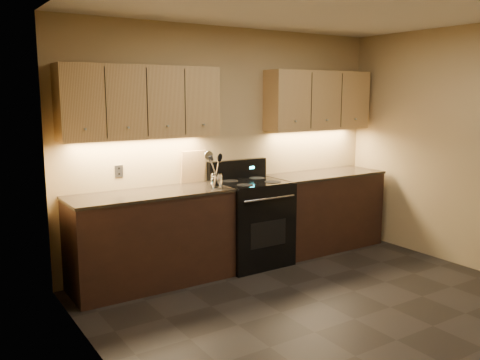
{
  "coord_description": "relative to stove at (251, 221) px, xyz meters",
  "views": [
    {
      "loc": [
        -3.01,
        -2.85,
        1.88
      ],
      "look_at": [
        -0.21,
        1.45,
        1.01
      ],
      "focal_mm": 38.0,
      "sensor_mm": 36.0,
      "label": 1
    }
  ],
  "objects": [
    {
      "name": "utensil_crock",
      "position": [
        -0.5,
        -0.11,
        0.52
      ],
      "size": [
        0.13,
        0.13,
        0.15
      ],
      "color": "white",
      "rests_on": "counter_left"
    },
    {
      "name": "upper_cab_right",
      "position": [
        1.1,
        0.17,
        1.32
      ],
      "size": [
        1.44,
        0.3,
        0.7
      ],
      "primitive_type": "cube",
      "color": "tan",
      "rests_on": "wall_back"
    },
    {
      "name": "counter_left",
      "position": [
        -1.18,
        0.02,
        -0.01
      ],
      "size": [
        1.62,
        0.62,
        0.93
      ],
      "color": "black",
      "rests_on": "ground"
    },
    {
      "name": "steel_spatula",
      "position": [
        -0.47,
        -0.09,
        0.64
      ],
      "size": [
        0.22,
        0.15,
        0.37
      ],
      "primitive_type": null,
      "rotation": [
        0.23,
        -0.32,
        -0.27
      ],
      "color": "silver",
      "rests_on": "utensil_crock"
    },
    {
      "name": "wooden_spoon",
      "position": [
        -0.53,
        -0.11,
        0.63
      ],
      "size": [
        0.15,
        0.1,
        0.32
      ],
      "primitive_type": null,
      "rotation": [
        -0.09,
        0.31,
        0.14
      ],
      "color": "tan",
      "rests_on": "utensil_crock"
    },
    {
      "name": "cutting_board",
      "position": [
        -0.56,
        0.28,
        0.63
      ],
      "size": [
        0.28,
        0.08,
        0.35
      ],
      "primitive_type": "cube",
      "rotation": [
        0.15,
        0.0,
        -0.03
      ],
      "color": "tan",
      "rests_on": "counter_left"
    },
    {
      "name": "floor",
      "position": [
        -0.08,
        -1.68,
        -0.48
      ],
      "size": [
        4.0,
        4.0,
        0.0
      ],
      "primitive_type": "plane",
      "color": "black",
      "rests_on": "ground"
    },
    {
      "name": "wall_left",
      "position": [
        -2.08,
        -1.68,
        0.82
      ],
      "size": [
        0.04,
        4.0,
        2.6
      ],
      "primitive_type": "cube",
      "color": "tan",
      "rests_on": "ground"
    },
    {
      "name": "upper_cab_left",
      "position": [
        -1.18,
        0.17,
        1.32
      ],
      "size": [
        1.6,
        0.3,
        0.7
      ],
      "primitive_type": "cube",
      "color": "tan",
      "rests_on": "wall_back"
    },
    {
      "name": "stove",
      "position": [
        0.0,
        0.0,
        0.0
      ],
      "size": [
        0.76,
        0.68,
        1.14
      ],
      "color": "black",
      "rests_on": "ground"
    },
    {
      "name": "steel_skimmer",
      "position": [
        -0.47,
        -0.12,
        0.65
      ],
      "size": [
        0.23,
        0.11,
        0.39
      ],
      "primitive_type": null,
      "rotation": [
        0.08,
        -0.39,
        -0.12
      ],
      "color": "silver",
      "rests_on": "utensil_crock"
    },
    {
      "name": "counter_right",
      "position": [
        1.1,
        0.02,
        -0.01
      ],
      "size": [
        1.46,
        0.62,
        0.93
      ],
      "color": "black",
      "rests_on": "ground"
    },
    {
      "name": "wall_back",
      "position": [
        -0.08,
        0.32,
        0.82
      ],
      "size": [
        4.0,
        0.04,
        2.6
      ],
      "primitive_type": "cube",
      "color": "tan",
      "rests_on": "ground"
    },
    {
      "name": "black_spoon",
      "position": [
        -0.5,
        -0.08,
        0.63
      ],
      "size": [
        0.1,
        0.1,
        0.34
      ],
      "primitive_type": null,
      "rotation": [
        0.14,
        0.12,
        0.06
      ],
      "color": "black",
      "rests_on": "utensil_crock"
    },
    {
      "name": "outlet_plate",
      "position": [
        -1.38,
        0.31,
        0.64
      ],
      "size": [
        0.08,
        0.01,
        0.12
      ],
      "primitive_type": "cube",
      "color": "#B2B5BA",
      "rests_on": "wall_back"
    }
  ]
}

